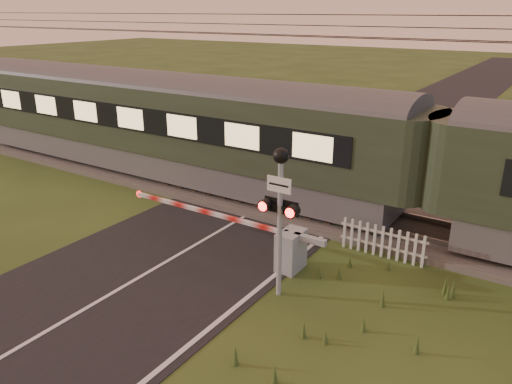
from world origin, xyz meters
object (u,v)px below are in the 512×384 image
Objects in this scene: train at (434,166)px; crossing_signal at (280,197)px; boom_gate at (281,245)px; picket_fence at (382,241)px.

crossing_signal is at bearing -111.66° from train.
train is 4.90m from boom_gate.
crossing_signal reaches higher than boom_gate.
crossing_signal is at bearing -61.69° from boom_gate.
train is at bearing 71.22° from picket_fence.
boom_gate is at bearing 118.31° from crossing_signal.
crossing_signal is 3.93m from picket_fence.
train is at bearing 68.34° from crossing_signal.
boom_gate is 2.29m from crossing_signal.
picket_fence is at bearing 43.78° from boom_gate.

